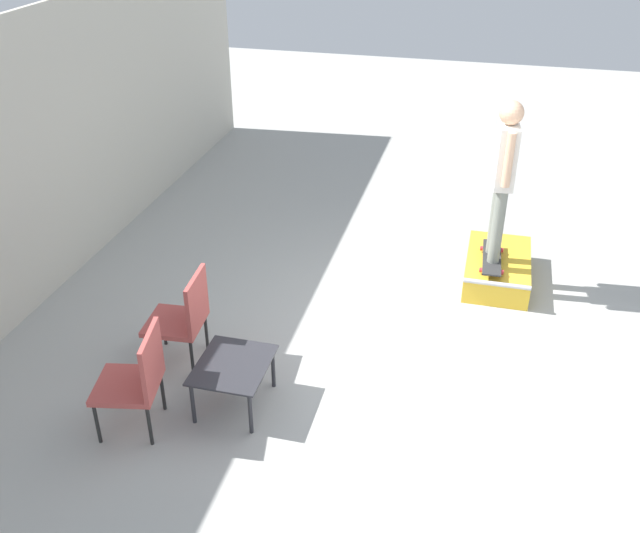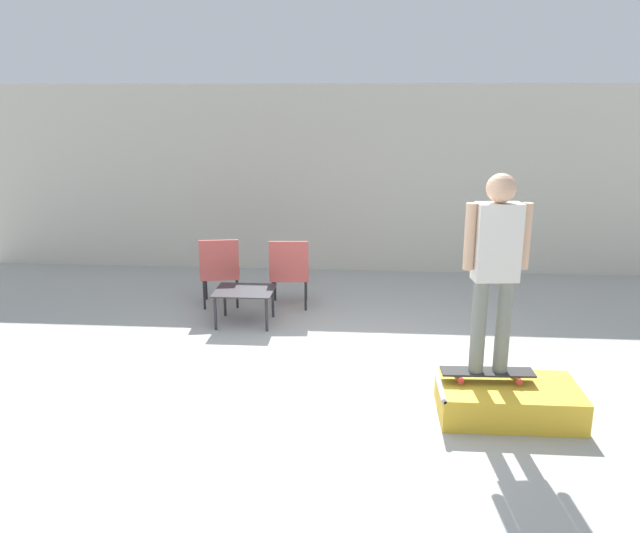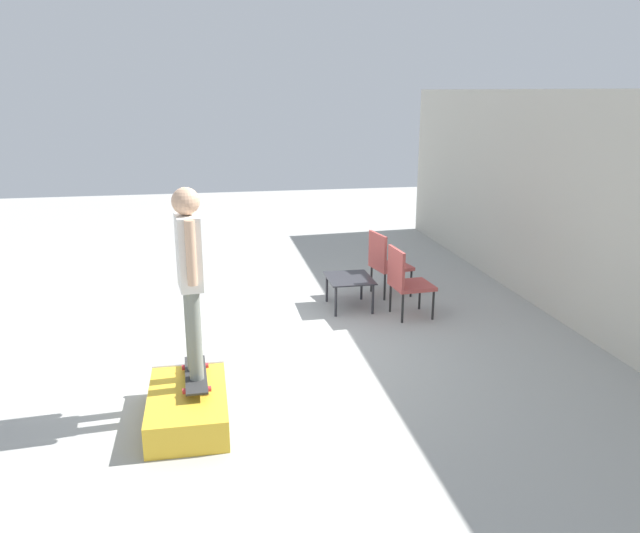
{
  "view_description": "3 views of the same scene",
  "coord_description": "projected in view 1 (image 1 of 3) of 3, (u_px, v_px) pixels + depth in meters",
  "views": [
    {
      "loc": [
        -5.76,
        -0.4,
        4.26
      ],
      "look_at": [
        0.09,
        1.08,
        0.8
      ],
      "focal_mm": 40.0,
      "sensor_mm": 36.0,
      "label": 1
    },
    {
      "loc": [
        0.36,
        -5.84,
        2.76
      ],
      "look_at": [
        -0.15,
        0.94,
        0.93
      ],
      "focal_mm": 35.0,
      "sensor_mm": 36.0,
      "label": 2
    },
    {
      "loc": [
        7.02,
        -0.38,
        2.98
      ],
      "look_at": [
        -0.0,
        0.92,
        0.96
      ],
      "focal_mm": 35.0,
      "sensor_mm": 36.0,
      "label": 3
    }
  ],
  "objects": [
    {
      "name": "patio_chair_right",
      "position": [
        184.0,
        315.0,
        6.7
      ],
      "size": [
        0.56,
        0.56,
        0.96
      ],
      "rotation": [
        0.0,
        0.0,
        3.22
      ],
      "color": "black",
      "rests_on": "ground_plane"
    },
    {
      "name": "coffee_table",
      "position": [
        233.0,
        369.0,
        6.22
      ],
      "size": [
        0.74,
        0.62,
        0.44
      ],
      "color": "#2D2D33",
      "rests_on": "ground_plane"
    },
    {
      "name": "skateboard_on_ramp",
      "position": [
        492.0,
        257.0,
        7.99
      ],
      "size": [
        0.84,
        0.28,
        0.07
      ],
      "rotation": [
        0.0,
        0.0,
        0.04
      ],
      "color": "#2D2D2D",
      "rests_on": "skate_ramp_box"
    },
    {
      "name": "house_wall_back",
      "position": [
        16.0,
        173.0,
        7.21
      ],
      "size": [
        12.0,
        0.06,
        3.0
      ],
      "color": "beige",
      "rests_on": "ground_plane"
    },
    {
      "name": "ground_plane",
      "position": [
        424.0,
        354.0,
        7.05
      ],
      "size": [
        24.0,
        24.0,
        0.0
      ],
      "primitive_type": "plane",
      "color": "#A8A8A3"
    },
    {
      "name": "skate_ramp_box",
      "position": [
        497.0,
        268.0,
        8.24
      ],
      "size": [
        1.26,
        0.72,
        0.32
      ],
      "color": "gold",
      "rests_on": "ground_plane"
    },
    {
      "name": "patio_chair_left",
      "position": [
        137.0,
        377.0,
        5.9
      ],
      "size": [
        0.61,
        0.61,
        0.96
      ],
      "rotation": [
        0.0,
        0.0,
        3.34
      ],
      "color": "black",
      "rests_on": "ground_plane"
    },
    {
      "name": "person_skater",
      "position": [
        504.0,
        169.0,
        7.46
      ],
      "size": [
        0.57,
        0.25,
        1.78
      ],
      "rotation": [
        0.0,
        0.0,
        0.12
      ],
      "color": "gray",
      "rests_on": "skateboard_on_ramp"
    }
  ]
}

